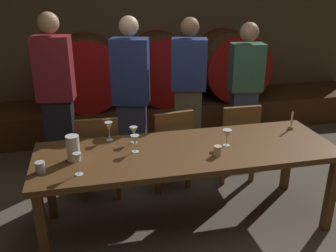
% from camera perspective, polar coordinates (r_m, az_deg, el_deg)
% --- Properties ---
extents(ground_plane, '(9.26, 9.26, 0.00)m').
position_cam_1_polar(ground_plane, '(3.43, 7.91, -15.52)').
color(ground_plane, brown).
extents(back_wall, '(7.12, 0.24, 2.51)m').
position_cam_1_polar(back_wall, '(5.76, -2.31, 13.58)').
color(back_wall, brown).
rests_on(back_wall, ground).
extents(barrel_shelf, '(6.41, 0.90, 0.43)m').
position_cam_1_polar(barrel_shelf, '(5.48, -1.08, 1.96)').
color(barrel_shelf, '#4C2D16').
rests_on(barrel_shelf, ground).
extents(wine_barrel_left, '(0.97, 0.83, 0.97)m').
position_cam_1_polar(wine_barrel_left, '(5.19, -12.65, 8.24)').
color(wine_barrel_left, brown).
rests_on(wine_barrel_left, barrel_shelf).
extents(wine_barrel_center, '(0.97, 0.83, 0.97)m').
position_cam_1_polar(wine_barrel_center, '(5.30, -0.86, 9.03)').
color(wine_barrel_center, brown).
rests_on(wine_barrel_center, barrel_shelf).
extents(wine_barrel_right, '(0.97, 0.83, 0.97)m').
position_cam_1_polar(wine_barrel_right, '(5.59, 9.63, 9.42)').
color(wine_barrel_right, brown).
rests_on(wine_barrel_right, barrel_shelf).
extents(dining_table, '(2.53, 0.84, 0.74)m').
position_cam_1_polar(dining_table, '(3.12, 3.05, -4.72)').
color(dining_table, brown).
rests_on(dining_table, ground).
extents(chair_left, '(0.43, 0.43, 0.88)m').
position_cam_1_polar(chair_left, '(3.67, -10.73, -4.10)').
color(chair_left, brown).
rests_on(chair_left, ground).
extents(chair_center, '(0.45, 0.45, 0.88)m').
position_cam_1_polar(chair_center, '(3.77, 0.32, -2.96)').
color(chair_center, brown).
rests_on(chair_center, ground).
extents(chair_right, '(0.41, 0.41, 0.88)m').
position_cam_1_polar(chair_right, '(4.00, 10.59, -1.86)').
color(chair_right, brown).
rests_on(chair_right, ground).
extents(guest_far_left, '(0.41, 0.29, 1.79)m').
position_cam_1_polar(guest_far_left, '(4.09, -16.98, 4.50)').
color(guest_far_left, black).
rests_on(guest_far_left, ground).
extents(guest_center_left, '(0.43, 0.33, 1.75)m').
position_cam_1_polar(guest_center_left, '(3.93, -5.73, 4.33)').
color(guest_center_left, '#33384C').
rests_on(guest_center_left, ground).
extents(guest_center_right, '(0.43, 0.33, 1.72)m').
position_cam_1_polar(guest_center_right, '(4.12, 3.19, 4.95)').
color(guest_center_right, brown).
rests_on(guest_center_right, ground).
extents(guest_far_right, '(0.41, 0.28, 1.64)m').
position_cam_1_polar(guest_far_right, '(4.51, 11.88, 5.52)').
color(guest_far_right, '#33384C').
rests_on(guest_far_right, ground).
extents(candle_center, '(0.05, 0.05, 0.19)m').
position_cam_1_polar(candle_center, '(3.67, 18.68, 0.32)').
color(candle_center, olive).
rests_on(candle_center, dining_table).
extents(pitcher, '(0.10, 0.10, 0.21)m').
position_cam_1_polar(pitcher, '(2.95, -14.61, -3.36)').
color(pitcher, white).
rests_on(pitcher, dining_table).
extents(wine_glass_far_left, '(0.06, 0.06, 0.17)m').
position_cam_1_polar(wine_glass_far_left, '(2.72, -13.94, -5.07)').
color(wine_glass_far_left, silver).
rests_on(wine_glass_far_left, dining_table).
extents(wine_glass_left, '(0.07, 0.07, 0.17)m').
position_cam_1_polar(wine_glass_left, '(3.25, -9.23, -0.20)').
color(wine_glass_left, white).
rests_on(wine_glass_left, dining_table).
extents(wine_glass_center, '(0.07, 0.07, 0.15)m').
position_cam_1_polar(wine_glass_center, '(3.00, -5.18, -2.22)').
color(wine_glass_center, silver).
rests_on(wine_glass_center, dining_table).
extents(wine_glass_right, '(0.07, 0.07, 0.15)m').
position_cam_1_polar(wine_glass_right, '(3.18, -5.39, -0.82)').
color(wine_glass_right, silver).
rests_on(wine_glass_right, dining_table).
extents(wine_glass_far_right, '(0.08, 0.08, 0.15)m').
position_cam_1_polar(wine_glass_far_right, '(3.15, 9.22, -1.32)').
color(wine_glass_far_right, white).
rests_on(wine_glass_far_right, dining_table).
extents(cup_left, '(0.07, 0.07, 0.08)m').
position_cam_1_polar(cup_left, '(2.86, -19.31, -6.10)').
color(cup_left, silver).
rests_on(cup_left, dining_table).
extents(cup_right, '(0.06, 0.06, 0.08)m').
position_cam_1_polar(cup_right, '(2.99, 7.76, -3.84)').
color(cup_right, beige).
rests_on(cup_right, dining_table).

